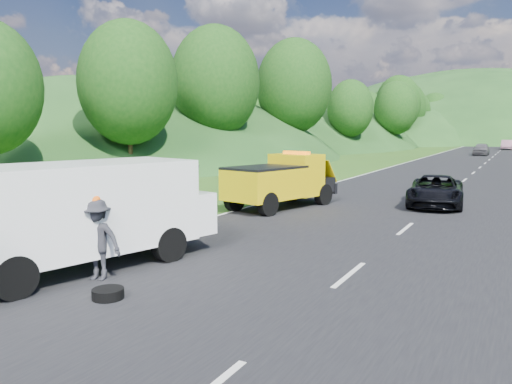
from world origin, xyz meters
The scene contains 13 objects.
ground centered at (0.00, 0.00, 0.00)m, with size 320.00×320.00×0.00m, color #38661E.
road_surface centered at (3.00, 40.00, 0.01)m, with size 14.00×200.00×0.02m, color black.
tree_line_left centered at (-19.00, 60.00, 0.00)m, with size 14.00×140.00×14.00m, color #264D16, non-canonical shape.
tow_truck centered at (-2.60, 6.11, 1.16)m, with size 3.23×5.83×2.37m.
white_van centered at (-2.81, -4.54, 1.44)m, with size 4.71×7.67×2.54m.
woman centered at (-4.15, 0.23, 0.00)m, with size 0.56×0.41×1.53m, color silver.
child centered at (-2.89, -0.22, 0.00)m, with size 0.45×0.35×0.92m, color #D5D471.
worker centered at (-1.80, -5.00, 0.00)m, with size 1.17×0.67×1.81m, color black.
suitcase centered at (-3.89, 0.91, 0.28)m, with size 0.34×0.19×0.55m, color brown.
spare_tire centered at (-0.68, -5.83, 0.00)m, with size 0.62×0.62×0.20m, color black.
passing_suv centered at (3.07, 9.67, 0.00)m, with size 2.19×4.75×1.32m, color black.
dist_car_a centered at (1.45, 55.77, 0.00)m, with size 1.80×4.47×1.52m, color #4A484D.
dist_car_b centered at (3.67, 76.05, 0.00)m, with size 1.61×4.62×1.52m, color #82576B.
Camera 1 is at (6.40, -12.78, 3.35)m, focal length 35.00 mm.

